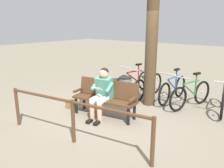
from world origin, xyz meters
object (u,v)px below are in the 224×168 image
at_px(bicycle_silver, 191,95).
at_px(litter_bin, 125,89).
at_px(bicycle_green, 134,82).
at_px(bicycle_blue, 223,99).
at_px(bicycle_black, 148,86).
at_px(bench, 106,95).
at_px(tree_trunk, 152,29).
at_px(handbag, 71,104).
at_px(person_reading, 102,91).
at_px(bicycle_red, 173,89).

bearing_deg(bicycle_silver, litter_bin, -49.76).
relative_size(bicycle_silver, bicycle_green, 0.98).
bearing_deg(bicycle_silver, bicycle_blue, 119.33).
distance_m(bicycle_black, bicycle_green, 0.60).
height_order(bench, tree_trunk, tree_trunk).
xyz_separation_m(handbag, bicycle_silver, (-2.42, -2.07, 0.24)).
relative_size(bench, person_reading, 1.38).
height_order(person_reading, bicycle_red, person_reading).
height_order(bicycle_blue, bicycle_silver, same).
height_order(person_reading, bicycle_silver, person_reading).
xyz_separation_m(bicycle_red, bicycle_green, (1.34, -0.03, 0.00)).
bearing_deg(person_reading, bicycle_black, -102.00).
relative_size(bicycle_red, bicycle_green, 1.01).
distance_m(person_reading, bicycle_green, 2.27).
bearing_deg(litter_bin, bicycle_blue, -159.65).
relative_size(bench, bicycle_black, 0.99).
bearing_deg(bicycle_silver, bench, -21.78).
distance_m(handbag, litter_bin, 1.59).
bearing_deg(bicycle_black, bench, -2.04).
bearing_deg(bench, bicycle_green, -86.32).
relative_size(handbag, bicycle_silver, 0.18).
distance_m(handbag, bicycle_green, 2.35).
bearing_deg(bicycle_black, bicycle_blue, 93.95).
xyz_separation_m(person_reading, litter_bin, (0.22, -1.26, -0.30)).
distance_m(bench, bicycle_red, 2.18).
bearing_deg(bicycle_silver, handbag, -32.92).
bearing_deg(bicycle_blue, handbag, -66.13).
distance_m(tree_trunk, bicycle_black, 1.80).
bearing_deg(tree_trunk, person_reading, 74.38).
bearing_deg(bicycle_blue, bicycle_silver, -88.51).
xyz_separation_m(bench, handbag, (0.98, 0.25, -0.39)).
bearing_deg(bicycle_black, litter_bin, -19.69).
bearing_deg(person_reading, tree_trunk, -115.47).
distance_m(person_reading, bicycle_red, 2.33).
xyz_separation_m(bicycle_blue, bicycle_green, (2.69, -0.04, 0.00)).
distance_m(bench, bicycle_silver, 2.32).
xyz_separation_m(bicycle_blue, bicycle_black, (2.10, 0.11, 0.00)).
bearing_deg(tree_trunk, bench, 71.73).
height_order(bench, litter_bin, bench).
relative_size(person_reading, bicycle_green, 0.72).
height_order(tree_trunk, bicycle_green, tree_trunk).
xyz_separation_m(bench, bicycle_green, (0.49, -2.03, -0.15)).
bearing_deg(bicycle_green, litter_bin, 28.22).
height_order(handbag, bicycle_black, bicycle_black).
xyz_separation_m(person_reading, bicycle_silver, (-1.41, -1.98, -0.31)).
bearing_deg(bicycle_silver, bicycle_red, -90.62).
bearing_deg(litter_bin, tree_trunk, -159.05).
xyz_separation_m(person_reading, tree_trunk, (-0.42, -1.51, 1.38)).
bearing_deg(bench, bicycle_red, -122.86).
height_order(bicycle_silver, bicycle_red, same).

